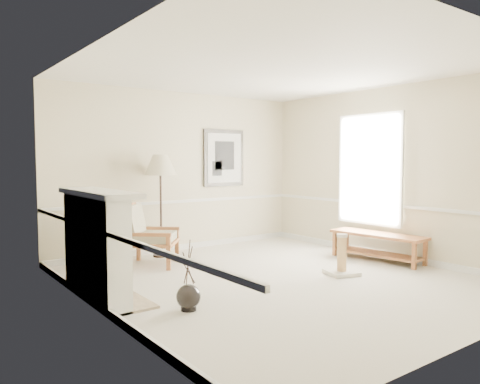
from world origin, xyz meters
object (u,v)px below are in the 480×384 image
object	(u,v)px
floor_vase	(188,297)
scratching_post	(342,262)
floor_lamp	(160,168)
bench	(378,242)
armchair	(146,232)

from	to	relation	value
floor_vase	scratching_post	size ratio (longest dim) A/B	1.34
floor_vase	floor_lamp	xyz separation A→B (m)	(1.09, 2.80, 1.38)
scratching_post	bench	bearing A→B (deg)	13.25
floor_vase	armchair	distance (m)	2.45
floor_vase	floor_lamp	distance (m)	3.31
floor_vase	armchair	size ratio (longest dim) A/B	0.75
floor_lamp	bench	world-z (taller)	floor_lamp
armchair	scratching_post	world-z (taller)	armchair
floor_vase	scratching_post	distance (m)	2.62
floor_vase	floor_lamp	size ratio (longest dim) A/B	0.45
armchair	bench	xyz separation A→B (m)	(3.24, -1.97, -0.22)
scratching_post	floor_vase	bearing A→B (deg)	-178.12
floor_lamp	bench	xyz separation A→B (m)	(2.73, -2.43, -1.23)
armchair	floor_lamp	xyz separation A→B (m)	(0.50, 0.46, 1.01)
floor_lamp	armchair	bearing A→B (deg)	-137.75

